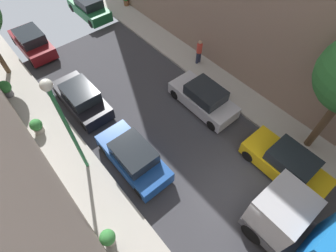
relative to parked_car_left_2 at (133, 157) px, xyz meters
name	(u,v)px	position (x,y,z in m)	size (l,w,h in m)	color
ground	(238,196)	(2.70, -4.53, -0.72)	(32.00, 32.00, 0.00)	#38383D
sidewalk_right	(298,139)	(7.70, -4.53, -0.64)	(2.00, 44.00, 0.15)	#B7B2A8
parked_car_left_2	(133,157)	(0.00, 0.00, 0.00)	(1.78, 4.20, 1.57)	#194799
parked_car_left_3	(82,98)	(0.00, 5.12, 0.00)	(1.78, 4.20, 1.57)	black
parked_car_left_4	(32,42)	(0.00, 12.16, 0.00)	(1.78, 4.20, 1.57)	maroon
parked_car_right_2	(287,164)	(5.40, -5.10, 0.00)	(1.78, 4.20, 1.57)	gold
parked_car_right_3	(204,98)	(5.40, 0.55, 0.00)	(1.78, 4.20, 1.57)	silver
parked_car_right_4	(89,8)	(5.40, 13.59, 0.00)	(1.78, 4.20, 1.57)	#1E6638
pedestrian	(199,51)	(7.91, 3.52, 0.35)	(0.40, 0.36, 1.72)	#2D334C
potted_plant_2	(5,88)	(-3.08, 8.76, 0.04)	(0.75, 0.75, 1.08)	slate
potted_plant_3	(37,126)	(-2.83, 4.97, -0.09)	(0.66, 0.66, 0.91)	#B2A899
potted_plant_4	(108,238)	(-2.99, -2.41, 0.02)	(0.65, 0.65, 1.04)	#B2A899
potted_plant_5	(126,0)	(8.49, 12.87, -0.13)	(0.47, 0.47, 0.83)	brown
lamp_post	(63,118)	(-1.90, 1.42, 3.22)	(0.44, 0.44, 5.79)	#26723F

